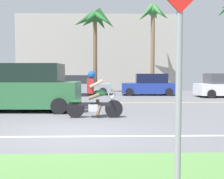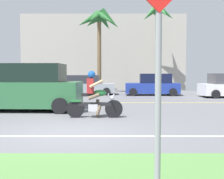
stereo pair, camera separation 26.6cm
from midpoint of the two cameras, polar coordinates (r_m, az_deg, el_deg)
name	(u,v)px [view 1 (the left image)]	position (r m, az deg, el deg)	size (l,w,h in m)	color
ground	(79,116)	(10.63, -7.47, -5.46)	(56.00, 30.00, 0.04)	slate
lane_line_near	(67,136)	(7.22, -10.39, -9.48)	(50.40, 0.12, 0.01)	silver
lane_line_far	(87,103)	(15.19, -5.67, -2.72)	(50.40, 0.12, 0.01)	yellow
motorcyclist	(94,98)	(9.99, -4.46, -1.74)	(2.03, 0.66, 1.70)	black
suv_nearby	(25,88)	(12.49, -18.10, 0.30)	(4.79, 2.37, 2.01)	#2D663D
parked_car_0	(9,86)	(21.50, -20.70, 0.67)	(4.51, 2.13, 1.45)	navy
parked_car_1	(82,85)	(21.08, -6.65, 0.83)	(4.27, 1.95, 1.47)	#8C939E
parked_car_2	(149,85)	(20.62, 7.28, 0.90)	(3.98, 1.97, 1.59)	navy
palm_tree_1	(153,20)	(24.54, 8.14, 13.99)	(2.99, 3.13, 7.50)	brown
palm_tree_2	(95,23)	(23.03, -3.84, 13.50)	(3.71, 3.66, 6.85)	brown
street_sign	(179,65)	(2.65, 10.87, 5.06)	(0.62, 0.06, 2.77)	gray
building_far	(99,54)	(28.53, -2.92, 7.38)	(15.74, 4.00, 7.24)	#A8A399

